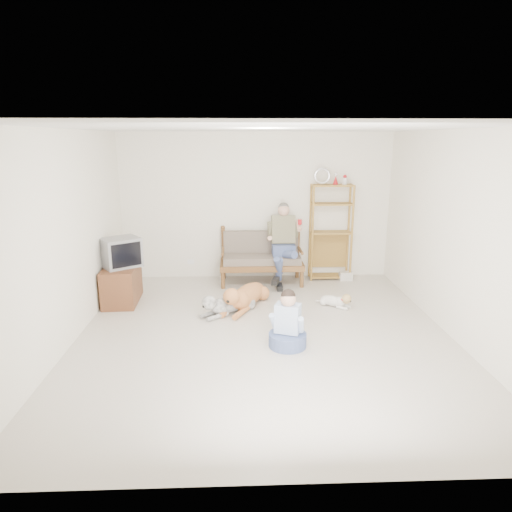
{
  "coord_description": "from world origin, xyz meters",
  "views": [
    {
      "loc": [
        -0.33,
        -5.69,
        2.58
      ],
      "look_at": [
        -0.07,
        1.0,
        0.85
      ],
      "focal_mm": 32.0,
      "sensor_mm": 36.0,
      "label": 1
    }
  ],
  "objects_px": {
    "loveseat": "(261,256)",
    "golden_retriever": "(244,296)",
    "tv_stand": "(122,284)",
    "etagere": "(331,231)"
  },
  "relations": [
    {
      "from": "etagere",
      "to": "tv_stand",
      "type": "xyz_separation_m",
      "value": [
        -3.61,
        -1.16,
        -0.61
      ]
    },
    {
      "from": "loveseat",
      "to": "golden_retriever",
      "type": "distance_m",
      "value": 1.38
    },
    {
      "from": "loveseat",
      "to": "golden_retriever",
      "type": "bearing_deg",
      "value": -104.72
    },
    {
      "from": "loveseat",
      "to": "golden_retriever",
      "type": "relative_size",
      "value": 1.11
    },
    {
      "from": "etagere",
      "to": "golden_retriever",
      "type": "distance_m",
      "value": 2.32
    },
    {
      "from": "loveseat",
      "to": "tv_stand",
      "type": "distance_m",
      "value": 2.52
    },
    {
      "from": "etagere",
      "to": "golden_retriever",
      "type": "height_order",
      "value": "etagere"
    },
    {
      "from": "etagere",
      "to": "tv_stand",
      "type": "height_order",
      "value": "etagere"
    },
    {
      "from": "tv_stand",
      "to": "golden_retriever",
      "type": "xyz_separation_m",
      "value": [
        1.98,
        -0.32,
        -0.12
      ]
    },
    {
      "from": "tv_stand",
      "to": "golden_retriever",
      "type": "height_order",
      "value": "tv_stand"
    }
  ]
}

